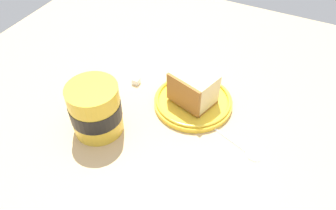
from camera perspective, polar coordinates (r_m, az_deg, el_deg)
The scene contains 6 objects.
ground_plane at distance 61.38cm, azimuth 0.96°, elevation -7.84°, with size 114.66×114.66×2.13cm, color tan.
small_plate at distance 67.53cm, azimuth 4.38°, elevation 0.69°, with size 16.08×16.08×1.70cm.
cake_slice at distance 64.84cm, azimuth 4.40°, elevation 2.91°, with size 8.72×9.73×6.83cm.
tea_mug at distance 61.24cm, azimuth -12.56°, elevation -0.59°, with size 9.57×11.51×10.23cm.
teaspoon at distance 61.41cm, azimuth 12.96°, elevation -7.31°, with size 5.44×12.25×0.80cm.
sugar_cube at distance 72.50cm, azimuth -5.58°, elevation 4.16°, with size 1.42×1.42×1.42cm, color white.
Camera 1 is at (33.72, 15.65, 47.78)cm, focal length 35.09 mm.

